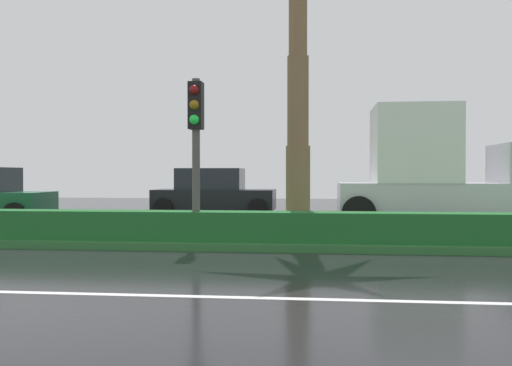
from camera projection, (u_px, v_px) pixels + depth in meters
ground_plane at (109, 236)px, 14.39m from camera, size 90.00×42.00×0.10m
median_strip at (94, 235)px, 13.40m from camera, size 85.50×4.00×0.15m
median_hedge at (68, 224)px, 12.00m from camera, size 76.50×0.70×0.60m
traffic_signal_median_right at (196, 129)px, 11.59m from camera, size 0.28×0.43×3.31m
car_in_traffic_second at (213, 193)px, 20.44m from camera, size 4.30×2.02×1.72m
box_truck_lead at (449, 173)px, 16.30m from camera, size 6.40×2.64×3.46m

